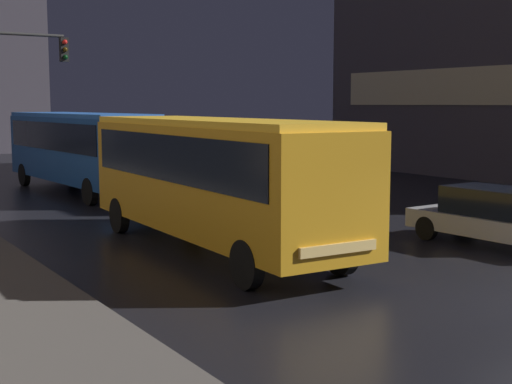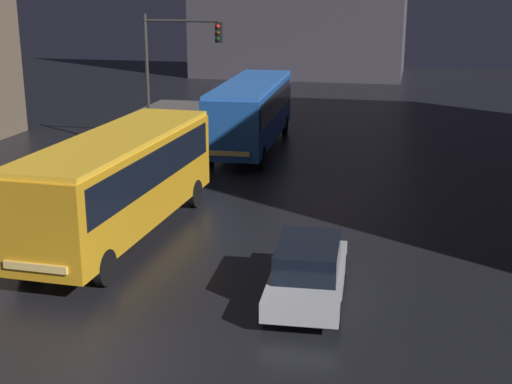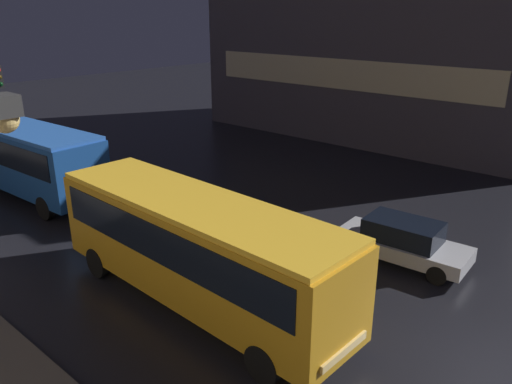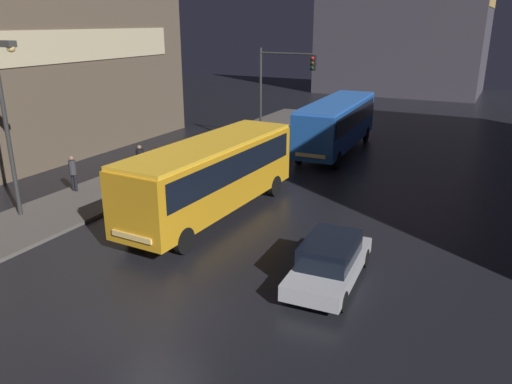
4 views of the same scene
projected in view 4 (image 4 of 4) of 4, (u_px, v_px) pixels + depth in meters
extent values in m
plane|color=black|center=(153.00, 320.00, 14.16)|extent=(120.00, 120.00, 0.00)
cube|color=#56514C|center=(135.00, 180.00, 26.43)|extent=(4.00, 48.00, 0.15)
cube|color=beige|center=(22.00, 49.00, 25.79)|extent=(0.24, 23.86, 1.80)
cube|color=orange|center=(212.00, 175.00, 21.22)|extent=(2.86, 10.15, 2.58)
cube|color=black|center=(211.00, 163.00, 21.04)|extent=(2.89, 9.34, 1.10)
cube|color=yellow|center=(211.00, 144.00, 20.77)|extent=(2.80, 9.94, 0.16)
cube|color=#F4CC72|center=(132.00, 237.00, 17.32)|extent=(1.78, 0.16, 0.20)
cylinder|color=black|center=(184.00, 240.00, 18.11)|extent=(0.28, 1.01, 1.00)
cylinder|color=black|center=(135.00, 228.00, 19.18)|extent=(0.28, 1.01, 1.00)
cylinder|color=black|center=(274.00, 186.00, 24.13)|extent=(0.28, 1.01, 1.00)
cylinder|color=black|center=(233.00, 179.00, 25.20)|extent=(0.28, 1.01, 1.00)
cube|color=#194793|center=(337.00, 123.00, 31.97)|extent=(3.00, 10.49, 2.57)
cube|color=black|center=(337.00, 115.00, 31.80)|extent=(3.02, 9.67, 1.10)
cube|color=blue|center=(338.00, 102.00, 31.53)|extent=(2.94, 10.28, 0.16)
cube|color=#F4CC72|center=(310.00, 156.00, 27.77)|extent=(1.76, 0.18, 0.20)
cylinder|color=black|center=(337.00, 160.00, 28.69)|extent=(0.30, 1.01, 1.00)
cylinder|color=black|center=(299.00, 155.00, 29.59)|extent=(0.30, 1.01, 1.00)
cylinder|color=black|center=(366.00, 134.00, 35.23)|extent=(0.30, 1.01, 1.00)
cylinder|color=black|center=(334.00, 131.00, 36.13)|extent=(0.30, 1.01, 1.00)
cube|color=#B7B7BC|center=(329.00, 267.00, 16.08)|extent=(2.07, 4.57, 0.50)
cube|color=black|center=(330.00, 250.00, 15.88)|extent=(1.68, 2.55, 0.71)
cylinder|color=black|center=(342.00, 301.00, 14.51)|extent=(0.24, 0.65, 0.64)
cylinder|color=black|center=(289.00, 290.00, 15.14)|extent=(0.24, 0.65, 0.64)
cylinder|color=black|center=(365.00, 258.00, 17.17)|extent=(0.24, 0.65, 0.64)
cylinder|color=black|center=(318.00, 250.00, 17.80)|extent=(0.24, 0.65, 0.64)
cylinder|color=black|center=(73.00, 182.00, 24.41)|extent=(0.14, 0.14, 0.84)
cylinder|color=black|center=(76.00, 183.00, 24.33)|extent=(0.14, 0.14, 0.84)
cylinder|color=#333338|center=(72.00, 167.00, 24.12)|extent=(0.40, 0.40, 0.70)
sphere|color=#8C664C|center=(71.00, 158.00, 23.97)|extent=(0.22, 0.22, 0.22)
cylinder|color=black|center=(140.00, 170.00, 26.48)|extent=(0.14, 0.14, 0.84)
cylinder|color=black|center=(142.00, 170.00, 26.40)|extent=(0.14, 0.14, 0.84)
cylinder|color=black|center=(140.00, 156.00, 26.19)|extent=(0.55, 0.55, 0.70)
sphere|color=#8C664C|center=(139.00, 147.00, 26.04)|extent=(0.22, 0.22, 0.22)
cylinder|color=#2D2D2D|center=(261.00, 100.00, 32.03)|extent=(0.16, 0.16, 6.48)
cylinder|color=#2D2D2D|center=(287.00, 53.00, 30.32)|extent=(3.51, 0.12, 0.12)
cube|color=black|center=(313.00, 63.00, 29.73)|extent=(0.30, 0.24, 0.90)
sphere|color=red|center=(313.00, 58.00, 29.52)|extent=(0.18, 0.18, 0.18)
sphere|color=#3B2B07|center=(313.00, 63.00, 29.61)|extent=(0.18, 0.18, 0.18)
sphere|color=black|center=(312.00, 68.00, 29.70)|extent=(0.18, 0.18, 0.18)
cylinder|color=#2D2D2D|center=(7.00, 132.00, 20.33)|extent=(0.18, 0.18, 7.23)
cube|color=#383838|center=(3.00, 44.00, 18.95)|extent=(1.10, 0.36, 0.24)
sphere|color=#F4CC72|center=(11.00, 48.00, 18.83)|extent=(0.32, 0.32, 0.32)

